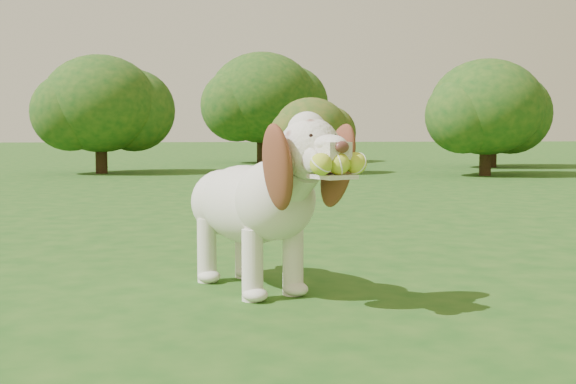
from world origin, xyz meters
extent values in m
plane|color=#1A4B15|center=(0.00, 0.00, 0.00)|extent=(80.00, 80.00, 0.00)
ellipsoid|color=silver|center=(0.11, 0.16, 0.37)|extent=(0.58, 0.73, 0.34)
ellipsoid|color=silver|center=(0.21, -0.07, 0.41)|extent=(0.44, 0.44, 0.33)
ellipsoid|color=silver|center=(0.01, 0.36, 0.36)|extent=(0.40, 0.40, 0.31)
cylinder|color=silver|center=(0.26, -0.18, 0.50)|extent=(0.27, 0.31, 0.26)
sphere|color=silver|center=(0.32, -0.30, 0.63)|extent=(0.31, 0.31, 0.24)
sphere|color=silver|center=(0.31, -0.28, 0.69)|extent=(0.20, 0.20, 0.15)
cube|color=silver|center=(0.37, -0.42, 0.62)|extent=(0.15, 0.17, 0.06)
ellipsoid|color=#592D28|center=(0.40, -0.49, 0.64)|extent=(0.07, 0.06, 0.04)
cube|color=silver|center=(0.38, -0.43, 0.53)|extent=(0.18, 0.19, 0.02)
ellipsoid|color=brown|center=(0.19, -0.35, 0.56)|extent=(0.18, 0.25, 0.36)
ellipsoid|color=brown|center=(0.44, -0.23, 0.56)|extent=(0.21, 0.21, 0.36)
cylinder|color=silver|center=(-0.05, 0.49, 0.40)|extent=(0.12, 0.18, 0.13)
cylinder|color=silver|center=(0.11, -0.09, 0.15)|extent=(0.12, 0.12, 0.30)
cylinder|color=silver|center=(0.29, -0.01, 0.15)|extent=(0.12, 0.12, 0.30)
cylinder|color=silver|center=(-0.07, 0.30, 0.15)|extent=(0.12, 0.12, 0.30)
cylinder|color=silver|center=(0.11, 0.38, 0.15)|extent=(0.12, 0.12, 0.30)
sphere|color=yellow|center=(0.33, -0.50, 0.58)|extent=(0.11, 0.11, 0.08)
sphere|color=yellow|center=(0.40, -0.47, 0.58)|extent=(0.11, 0.11, 0.08)
sphere|color=yellow|center=(0.47, -0.44, 0.58)|extent=(0.11, 0.11, 0.08)
cylinder|color=#382314|center=(1.27, 12.49, 0.38)|extent=(0.24, 0.24, 0.76)
ellipsoid|color=#154416|center=(1.27, 12.49, 1.39)|extent=(2.28, 2.28, 1.94)
cylinder|color=#382314|center=(5.39, 10.02, 0.32)|extent=(0.20, 0.20, 0.63)
ellipsoid|color=#154416|center=(5.39, 10.02, 1.16)|extent=(1.90, 1.90, 1.61)
cylinder|color=#382314|center=(-1.66, 8.96, 0.31)|extent=(0.19, 0.19, 0.61)
ellipsoid|color=#154416|center=(-1.66, 8.96, 1.13)|extent=(1.84, 1.84, 1.57)
cylinder|color=#382314|center=(1.70, 8.49, 0.20)|extent=(0.12, 0.12, 0.39)
ellipsoid|color=#154416|center=(1.70, 8.49, 0.72)|extent=(1.18, 1.18, 1.01)
cylinder|color=#382314|center=(4.29, 7.64, 0.29)|extent=(0.18, 0.18, 0.58)
ellipsoid|color=#154416|center=(4.29, 7.64, 1.05)|extent=(1.73, 1.73, 1.47)
camera|label=1|loc=(-0.10, -3.01, 0.70)|focal=45.00mm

